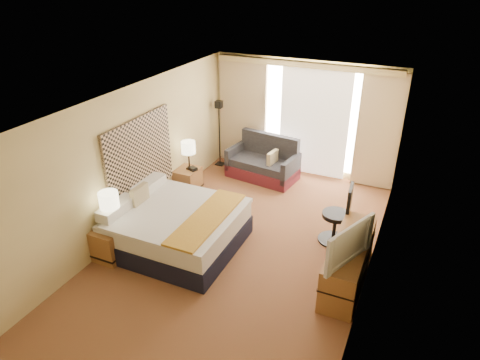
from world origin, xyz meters
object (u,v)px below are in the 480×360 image
at_px(media_dresser, 349,261).
at_px(lamp_right, 188,148).
at_px(floor_lamp, 219,120).
at_px(nightstand_left, 111,243).
at_px(loveseat, 264,164).
at_px(nightstand_right, 188,181).
at_px(lamp_left, 109,201).
at_px(bed, 176,227).
at_px(desk_chair, 339,217).
at_px(television, 344,241).

height_order(media_dresser, lamp_right, lamp_right).
bearing_deg(floor_lamp, nightstand_left, -89.58).
bearing_deg(lamp_right, loveseat, 49.37).
xyz_separation_m(nightstand_left, media_dresser, (3.70, 1.05, 0.07)).
xyz_separation_m(nightstand_right, loveseat, (1.19, 1.37, 0.04)).
bearing_deg(lamp_left, floor_lamp, 91.03).
distance_m(nightstand_left, loveseat, 4.05).
relative_size(nightstand_left, bed, 0.27).
xyz_separation_m(desk_chair, television, (0.33, -1.41, 0.50)).
height_order(nightstand_right, lamp_right, lamp_right).
relative_size(nightstand_right, lamp_right, 0.89).
bearing_deg(floor_lamp, media_dresser, -38.98).
distance_m(floor_lamp, lamp_left, 4.00).
xyz_separation_m(nightstand_right, lamp_right, (0.04, 0.03, 0.75)).
relative_size(desk_chair, lamp_left, 1.69).
distance_m(nightstand_left, television, 3.77).
bearing_deg(nightstand_left, floor_lamp, 90.42).
bearing_deg(bed, lamp_left, -138.56).
height_order(loveseat, television, television).
xyz_separation_m(nightstand_left, television, (3.65, 0.60, 0.72)).
distance_m(nightstand_right, television, 4.18).
relative_size(nightstand_left, loveseat, 0.34).
relative_size(loveseat, floor_lamp, 1.03).
relative_size(nightstand_left, desk_chair, 0.49).
bearing_deg(nightstand_right, television, -27.48).
xyz_separation_m(nightstand_left, loveseat, (1.19, 3.87, 0.04)).
distance_m(bed, floor_lamp, 3.51).
bearing_deg(television, floor_lamp, 69.79).
xyz_separation_m(loveseat, floor_lamp, (-1.22, 0.20, 0.81)).
relative_size(loveseat, desk_chair, 1.47).
height_order(bed, desk_chair, desk_chair).
height_order(nightstand_right, loveseat, loveseat).
xyz_separation_m(media_dresser, lamp_left, (-3.66, -0.98, 0.71)).
xyz_separation_m(nightstand_right, bed, (0.81, -1.75, 0.09)).
xyz_separation_m(lamp_left, lamp_right, (-0.00, 2.45, -0.03)).
relative_size(bed, television, 2.00).
relative_size(media_dresser, television, 1.75).
height_order(nightstand_left, lamp_right, lamp_right).
relative_size(desk_chair, lamp_right, 1.80).
bearing_deg(desk_chair, nightstand_left, -153.92).
height_order(nightstand_right, floor_lamp, floor_lamp).
bearing_deg(desk_chair, lamp_left, -154.53).
bearing_deg(lamp_left, media_dresser, 14.95).
xyz_separation_m(bed, lamp_right, (-0.77, 1.78, 0.66)).
distance_m(loveseat, desk_chair, 2.83).
bearing_deg(lamp_right, nightstand_left, -90.93).
xyz_separation_m(nightstand_left, lamp_left, (0.04, 0.07, 0.78)).
xyz_separation_m(loveseat, desk_chair, (2.13, -1.86, 0.18)).
relative_size(nightstand_right, desk_chair, 0.49).
height_order(loveseat, floor_lamp, floor_lamp).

